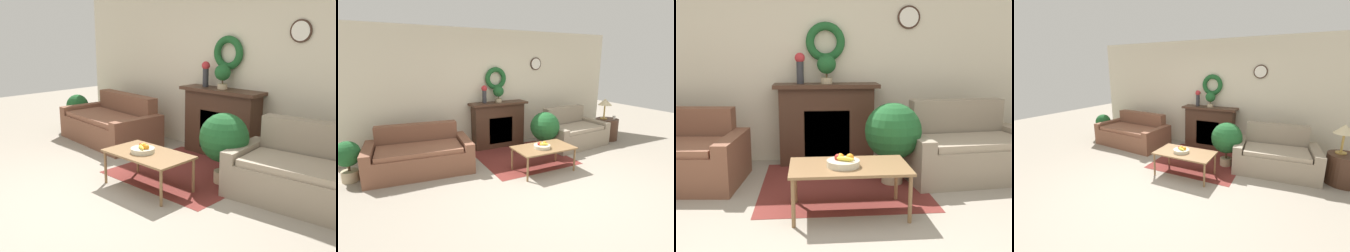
{
  "view_description": "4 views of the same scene",
  "coord_description": "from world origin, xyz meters",
  "views": [
    {
      "loc": [
        3.6,
        -2.37,
        1.93
      ],
      "look_at": [
        0.06,
        1.31,
        0.69
      ],
      "focal_mm": 42.0,
      "sensor_mm": 36.0,
      "label": 1
    },
    {
      "loc": [
        -2.5,
        -2.98,
        2.01
      ],
      "look_at": [
        -0.27,
        1.44,
        0.77
      ],
      "focal_mm": 28.0,
      "sensor_mm": 36.0,
      "label": 2
    },
    {
      "loc": [
        -0.17,
        -2.64,
        1.49
      ],
      "look_at": [
        0.2,
        1.41,
        0.71
      ],
      "focal_mm": 42.0,
      "sensor_mm": 36.0,
      "label": 3
    },
    {
      "loc": [
        1.95,
        -2.77,
        1.97
      ],
      "look_at": [
        -0.1,
        1.28,
        0.83
      ],
      "focal_mm": 24.0,
      "sensor_mm": 36.0,
      "label": 4
    }
  ],
  "objects": [
    {
      "name": "ground_plane",
      "position": [
        0.0,
        0.0,
        0.0
      ],
      "size": [
        16.0,
        16.0,
        0.0
      ],
      "primitive_type": "plane",
      "color": "gray"
    },
    {
      "name": "floor_rug",
      "position": [
        0.19,
        1.58,
        0.0
      ],
      "size": [
        1.8,
        1.74,
        0.01
      ],
      "color": "maroon",
      "rests_on": "ground_plane"
    },
    {
      "name": "wall_back",
      "position": [
        0.0,
        2.72,
        1.36
      ],
      "size": [
        6.8,
        0.18,
        2.7
      ],
      "color": "beige",
      "rests_on": "ground_plane"
    },
    {
      "name": "fireplace",
      "position": [
        0.06,
        2.51,
        0.54
      ],
      "size": [
        1.37,
        0.41,
        1.07
      ],
      "color": "#42281C",
      "rests_on": "ground_plane"
    },
    {
      "name": "couch_left",
      "position": [
        -1.87,
        1.85,
        0.3
      ],
      "size": [
        1.94,
        1.16,
        0.82
      ],
      "rotation": [
        0.0,
        0.0,
        -0.09
      ],
      "color": "brown",
      "rests_on": "ground_plane"
    },
    {
      "name": "loveseat_right",
      "position": [
        1.71,
        1.79,
        0.3
      ],
      "size": [
        1.62,
        1.06,
        0.89
      ],
      "rotation": [
        0.0,
        0.0,
        0.1
      ],
      "color": "gray",
      "rests_on": "ground_plane"
    },
    {
      "name": "coffee_table",
      "position": [
        0.19,
        0.82,
        0.42
      ],
      "size": [
        1.1,
        0.64,
        0.46
      ],
      "color": "olive",
      "rests_on": "ground_plane"
    },
    {
      "name": "fruit_bowl",
      "position": [
        0.13,
        0.78,
        0.5
      ],
      "size": [
        0.3,
        0.3,
        0.12
      ],
      "color": "beige",
      "rests_on": "coffee_table"
    },
    {
      "name": "side_table_by_loveseat",
      "position": [
        2.84,
        1.76,
        0.27
      ],
      "size": [
        0.57,
        0.57,
        0.54
      ],
      "color": "#42281C",
      "rests_on": "ground_plane"
    },
    {
      "name": "table_lamp",
      "position": [
        2.77,
        1.82,
        0.96
      ],
      "size": [
        0.34,
        0.34,
        0.52
      ],
      "color": "#B28E42",
      "rests_on": "side_table_by_loveseat"
    },
    {
      "name": "mug",
      "position": [
        2.97,
        1.66,
        0.58
      ],
      "size": [
        0.07,
        0.07,
        0.09
      ],
      "color": "silver",
      "rests_on": "side_table_by_loveseat"
    },
    {
      "name": "vase_on_mantel_left",
      "position": [
        -0.27,
        2.52,
        1.3
      ],
      "size": [
        0.13,
        0.13,
        0.4
      ],
      "color": "#2D2D33",
      "rests_on": "fireplace"
    },
    {
      "name": "potted_plant_on_mantel",
      "position": [
        0.07,
        2.5,
        1.3
      ],
      "size": [
        0.25,
        0.25,
        0.38
      ],
      "color": "tan",
      "rests_on": "fireplace"
    },
    {
      "name": "potted_plant_floor_by_couch",
      "position": [
        -3.02,
        1.91,
        0.43
      ],
      "size": [
        0.43,
        0.43,
        0.71
      ],
      "color": "tan",
      "rests_on": "ground_plane"
    },
    {
      "name": "potted_plant_floor_by_loveseat",
      "position": [
        0.77,
        1.61,
        0.59
      ],
      "size": [
        0.64,
        0.64,
        0.93
      ],
      "color": "tan",
      "rests_on": "ground_plane"
    }
  ]
}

